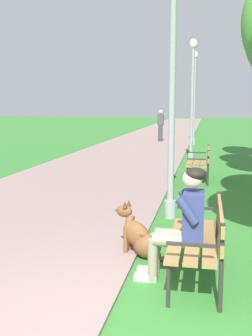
# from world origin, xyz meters

# --- Properties ---
(paved_path) EXTENTS (4.30, 60.00, 0.04)m
(paved_path) POSITION_xyz_m (-2.31, 24.00, 0.02)
(paved_path) COLOR gray
(paved_path) RESTS_ON ground
(park_bench_near) EXTENTS (0.55, 1.50, 0.85)m
(park_bench_near) POSITION_xyz_m (0.64, 1.34, 0.51)
(park_bench_near) COLOR olive
(park_bench_near) RESTS_ON ground
(park_bench_mid) EXTENTS (0.55, 1.50, 0.85)m
(park_bench_mid) POSITION_xyz_m (0.52, 7.41, 0.51)
(park_bench_mid) COLOR olive
(park_bench_mid) RESTS_ON ground
(person_seated_on_near_bench) EXTENTS (0.74, 0.49, 1.25)m
(person_seated_on_near_bench) POSITION_xyz_m (0.44, 1.29, 0.68)
(person_seated_on_near_bench) COLOR gray
(person_seated_on_near_bench) RESTS_ON ground
(dog_brown) EXTENTS (0.80, 0.44, 0.71)m
(dog_brown) POSITION_xyz_m (-0.13, 1.89, 0.26)
(dog_brown) COLOR brown
(dog_brown) RESTS_ON ground
(lamp_post_near) EXTENTS (0.24, 0.24, 4.35)m
(lamp_post_near) POSITION_xyz_m (0.08, 3.76, 2.25)
(lamp_post_near) COLOR gray
(lamp_post_near) RESTS_ON ground
(lamp_post_mid) EXTENTS (0.24, 0.24, 3.98)m
(lamp_post_mid) POSITION_xyz_m (0.15, 10.63, 2.06)
(lamp_post_mid) COLOR gray
(lamp_post_mid) RESTS_ON ground
(lamp_post_far) EXTENTS (0.24, 0.24, 4.36)m
(lamp_post_far) POSITION_xyz_m (0.01, 16.88, 2.25)
(lamp_post_far) COLOR gray
(lamp_post_far) RESTS_ON ground
(pedestrian_distant) EXTENTS (0.32, 0.22, 1.65)m
(pedestrian_distant) POSITION_xyz_m (-1.70, 18.03, 0.84)
(pedestrian_distant) COLOR #383842
(pedestrian_distant) RESTS_ON ground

